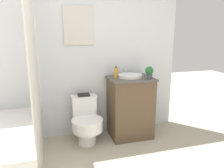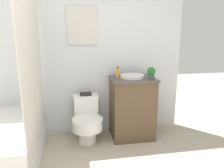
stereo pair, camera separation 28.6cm
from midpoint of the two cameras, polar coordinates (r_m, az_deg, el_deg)
wall_back at (r=3.20m, az=-7.31°, el=8.42°), size 3.24×0.07×2.50m
shower_area at (r=2.83m, az=-22.16°, el=-13.56°), size 0.67×1.39×1.98m
toilet at (r=3.13m, az=-3.94°, el=-9.37°), size 0.42×0.56×0.64m
vanity at (r=3.24m, az=7.81°, el=-6.18°), size 0.63×0.50×0.90m
sink at (r=3.13m, az=7.96°, el=2.03°), size 0.35×0.38×0.13m
soap_bottle at (r=3.09m, az=4.19°, el=2.94°), size 0.05×0.05×0.16m
potted_plant at (r=3.05m, az=12.87°, el=2.86°), size 0.12×0.12×0.17m
book_on_tank at (r=3.16m, az=-4.34°, el=-2.67°), size 0.17×0.13×0.02m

